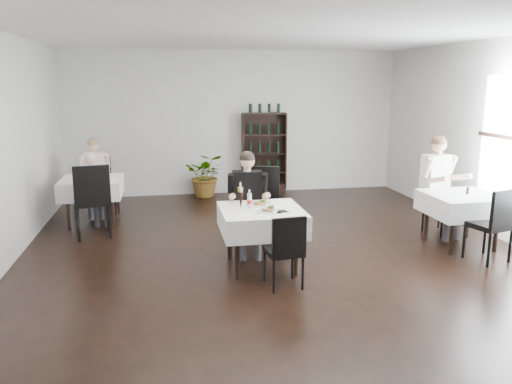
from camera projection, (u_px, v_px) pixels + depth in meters
room_shell at (285, 151)px, 6.21m from camera, size 9.00×9.00×9.00m
wine_shelf at (264, 154)px, 10.60m from camera, size 0.90×0.28×1.75m
main_table at (261, 220)px, 6.35m from camera, size 1.03×1.03×0.77m
left_table at (92, 188)px, 8.32m from camera, size 0.98×0.98×0.77m
right_table at (462, 204)px, 7.16m from camera, size 0.98×0.98×0.77m
potted_tree at (206, 175)px, 10.35m from camera, size 0.94×0.86×0.91m
main_chair_far at (261, 201)px, 7.19m from camera, size 0.66×0.66×1.15m
main_chair_near at (286, 247)px, 5.68m from camera, size 0.44×0.44×0.88m
left_chair_far at (101, 181)px, 9.12m from camera, size 0.61×0.61×1.00m
left_chair_near at (92, 196)px, 7.54m from camera, size 0.61×0.61×1.14m
right_chair_far at (438, 198)px, 7.89m from camera, size 0.55×0.55×0.95m
right_chair_near at (495, 220)px, 6.51m from camera, size 0.57×0.57×1.01m
diner_main at (248, 195)px, 6.79m from camera, size 0.55×0.56×1.43m
diner_left_far at (95, 171)px, 8.80m from camera, size 0.54×0.55×1.38m
diner_left_near at (94, 186)px, 7.83m from camera, size 0.53×0.57×1.29m
diner_right_far at (440, 178)px, 7.62m from camera, size 0.65×0.69×1.55m
plate_far at (260, 204)px, 6.50m from camera, size 0.32×0.32×0.08m
plate_near at (268, 210)px, 6.17m from camera, size 0.32×0.32×0.07m
pilsner_dark at (241, 201)px, 6.24m from camera, size 0.07×0.07×0.28m
pilsner_lager at (240, 197)px, 6.35m from camera, size 0.08×0.08×0.33m
coke_bottle at (249, 201)px, 6.33m from camera, size 0.06×0.06×0.24m
napkin_cutlery at (281, 211)px, 6.17m from camera, size 0.19×0.17×0.02m
pepper_mill at (468, 191)px, 7.14m from camera, size 0.05×0.05×0.10m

